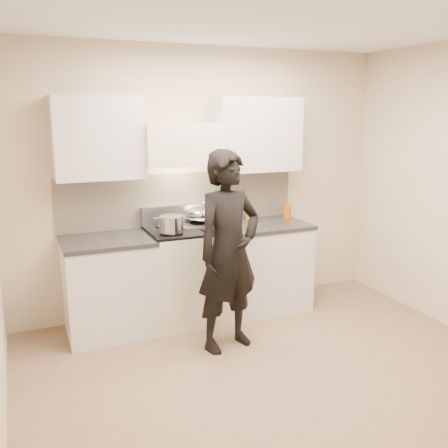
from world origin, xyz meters
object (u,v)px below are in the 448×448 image
object	(u,v)px
wok	(201,214)
person	(228,252)
counter_right	(262,266)
stove	(188,274)
utensil_crock	(226,212)

from	to	relation	value
wok	person	bearing A→B (deg)	-94.08
counter_right	wok	world-z (taller)	wok
stove	counter_right	distance (m)	0.83
wok	utensil_crock	bearing A→B (deg)	17.46
utensil_crock	counter_right	bearing A→B (deg)	-38.26
stove	person	world-z (taller)	person
wok	person	world-z (taller)	person
stove	person	bearing A→B (deg)	-78.77
counter_right	person	distance (m)	1.07
wok	utensil_crock	world-z (taller)	utensil_crock
stove	utensil_crock	xyz separation A→B (m)	(0.52, 0.25, 0.54)
utensil_crock	person	bearing A→B (deg)	-111.88
utensil_crock	person	world-z (taller)	person
person	utensil_crock	bearing A→B (deg)	53.51
utensil_crock	person	xyz separation A→B (m)	(-0.38, -0.95, -0.14)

